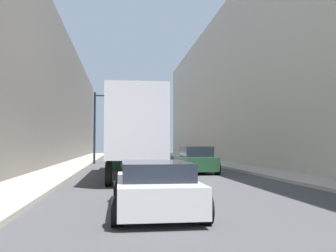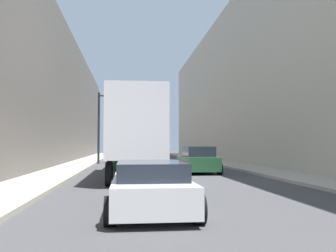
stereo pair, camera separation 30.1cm
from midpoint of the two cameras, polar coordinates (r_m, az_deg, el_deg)
name	(u,v)px [view 1 (the left image)]	position (r m, az deg, el deg)	size (l,w,h in m)	color
sidewalk_right	(226,164)	(31.59, 8.61, -5.82)	(2.54, 80.00, 0.15)	#B2A899
sidewalk_left	(72,166)	(30.62, -14.65, -5.86)	(2.54, 80.00, 0.15)	#B2A899
building_right	(274,74)	(33.54, 15.60, 7.69)	(6.00, 80.00, 15.62)	#BCB29E
building_left	(17,88)	(31.71, -22.22, 5.38)	(6.00, 80.00, 12.31)	#66605B
semi_truck	(132,134)	(21.08, -5.94, -1.19)	(2.56, 13.56, 4.21)	silver
sedan_car	(154,187)	(9.84, -2.98, -9.22)	(2.14, 4.80, 1.28)	silver
suv_car	(195,160)	(23.26, 3.77, -5.21)	(2.11, 4.98, 1.61)	#234C2D
traffic_signal_gantry	(111,114)	(34.65, -8.89, 1.76)	(6.43, 0.35, 6.51)	black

